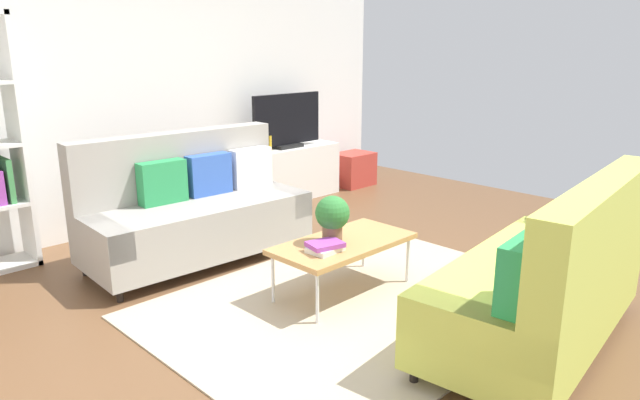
{
  "coord_description": "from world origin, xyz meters",
  "views": [
    {
      "loc": [
        -3.0,
        -2.67,
        1.84
      ],
      "look_at": [
        0.08,
        0.43,
        0.65
      ],
      "focal_mm": 32.21,
      "sensor_mm": 36.0,
      "label": 1
    }
  ],
  "objects": [
    {
      "name": "tv_console",
      "position": [
        1.51,
        2.46,
        0.32
      ],
      "size": [
        1.4,
        0.44,
        0.64
      ],
      "primitive_type": "cube",
      "color": "silver",
      "rests_on": "ground_plane"
    },
    {
      "name": "bottle_1",
      "position": [
        1.23,
        2.42,
        0.73
      ],
      "size": [
        0.04,
        0.04,
        0.18
      ],
      "primitive_type": "cylinder",
      "color": "gold",
      "rests_on": "tv_console"
    },
    {
      "name": "storage_trunk",
      "position": [
        2.61,
        2.36,
        0.22
      ],
      "size": [
        0.52,
        0.4,
        0.44
      ],
      "primitive_type": "cube",
      "color": "#B2382D",
      "rests_on": "ground_plane"
    },
    {
      "name": "wall_far",
      "position": [
        0.0,
        2.8,
        1.45
      ],
      "size": [
        6.4,
        0.12,
        2.9
      ],
      "primitive_type": "cube",
      "color": "white",
      "rests_on": "ground_plane"
    },
    {
      "name": "bottle_0",
      "position": [
        1.13,
        2.42,
        0.72
      ],
      "size": [
        0.05,
        0.05,
        0.17
      ],
      "primitive_type": "cylinder",
      "color": "#262626",
      "rests_on": "tv_console"
    },
    {
      "name": "table_book_1",
      "position": [
        -0.28,
        0.02,
        0.47
      ],
      "size": [
        0.28,
        0.23,
        0.03
      ],
      "primitive_type": "cube",
      "rotation": [
        0.0,
        0.0,
        -0.24
      ],
      "color": "purple",
      "rests_on": "table_book_0"
    },
    {
      "name": "couch_beige",
      "position": [
        -0.41,
        1.51,
        0.45
      ],
      "size": [
        1.94,
        0.93,
        1.1
      ],
      "rotation": [
        0.0,
        0.0,
        3.09
      ],
      "color": "gray",
      "rests_on": "ground_plane"
    },
    {
      "name": "ground_plane",
      "position": [
        0.0,
        0.0,
        0.0
      ],
      "size": [
        7.68,
        7.68,
        0.0
      ],
      "primitive_type": "plane",
      "color": "brown"
    },
    {
      "name": "area_rug",
      "position": [
        -0.07,
        -0.12,
        0.01
      ],
      "size": [
        2.9,
        2.2,
        0.01
      ],
      "primitive_type": "cube",
      "color": "tan",
      "rests_on": "ground_plane"
    },
    {
      "name": "coffee_table",
      "position": [
        -0.02,
        0.08,
        0.39
      ],
      "size": [
        1.1,
        0.56,
        0.42
      ],
      "color": "#B7844C",
      "rests_on": "ground_plane"
    },
    {
      "name": "vase_0",
      "position": [
        0.93,
        2.51,
        0.74
      ],
      "size": [
        0.13,
        0.13,
        0.19
      ],
      "primitive_type": "cylinder",
      "color": "#B24C4C",
      "rests_on": "tv_console"
    },
    {
      "name": "potted_plant",
      "position": [
        -0.11,
        0.11,
        0.63
      ],
      "size": [
        0.25,
        0.25,
        0.36
      ],
      "color": "brown",
      "rests_on": "coffee_table"
    },
    {
      "name": "couch_green",
      "position": [
        0.27,
        -1.34,
        0.44
      ],
      "size": [
        1.98,
        1.04,
        1.1
      ],
      "rotation": [
        0.0,
        0.0,
        0.11
      ],
      "color": "#C1CC51",
      "rests_on": "ground_plane"
    },
    {
      "name": "tv",
      "position": [
        1.51,
        2.44,
        0.95
      ],
      "size": [
        1.0,
        0.2,
        0.64
      ],
      "color": "black",
      "rests_on": "tv_console"
    },
    {
      "name": "table_book_0",
      "position": [
        -0.28,
        0.02,
        0.44
      ],
      "size": [
        0.25,
        0.19,
        0.04
      ],
      "primitive_type": "cube",
      "rotation": [
        0.0,
        0.0,
        0.05
      ],
      "color": "silver",
      "rests_on": "coffee_table"
    }
  ]
}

